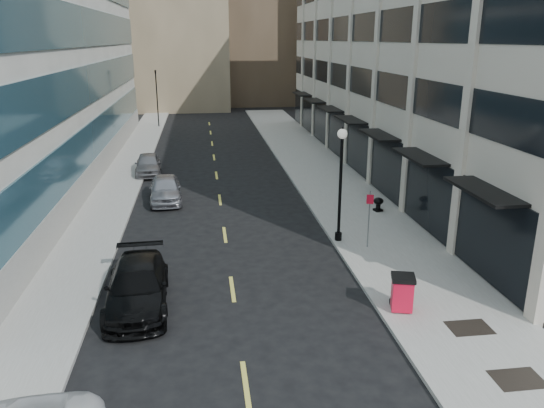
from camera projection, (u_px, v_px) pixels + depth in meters
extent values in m
cube|color=gray|center=(341.00, 194.00, 32.87)|extent=(5.00, 80.00, 0.15)
cube|color=gray|center=(109.00, 203.00, 31.09)|extent=(3.00, 80.00, 0.15)
cube|color=beige|center=(450.00, 43.00, 38.03)|extent=(14.00, 46.00, 18.00)
cube|color=black|center=(351.00, 141.00, 39.24)|extent=(0.18, 46.00, 3.60)
cube|color=black|center=(354.00, 79.00, 37.89)|extent=(0.12, 46.00, 1.80)
cube|color=black|center=(356.00, 28.00, 36.85)|extent=(0.12, 46.00, 1.80)
cube|color=beige|center=(475.00, 46.00, 21.07)|extent=(0.35, 0.60, 18.00)
cube|color=beige|center=(416.00, 45.00, 26.74)|extent=(0.35, 0.60, 18.00)
cube|color=beige|center=(378.00, 44.00, 32.41)|extent=(0.35, 0.60, 18.00)
cube|color=beige|center=(351.00, 43.00, 38.09)|extent=(0.35, 0.60, 18.00)
cube|color=beige|center=(331.00, 42.00, 43.76)|extent=(0.35, 0.60, 18.00)
cube|color=beige|center=(316.00, 42.00, 49.43)|extent=(0.35, 0.60, 18.00)
cube|color=beige|center=(304.00, 41.00, 55.11)|extent=(0.35, 0.60, 18.00)
cube|color=black|center=(483.00, 191.00, 19.67)|extent=(1.30, 4.00, 0.12)
cube|color=black|center=(419.00, 157.00, 25.35)|extent=(1.30, 4.00, 0.12)
cube|color=black|center=(379.00, 135.00, 31.02)|extent=(1.30, 4.00, 0.12)
cube|color=black|center=(351.00, 120.00, 36.69)|extent=(1.30, 4.00, 0.12)
cube|color=black|center=(330.00, 109.00, 42.37)|extent=(1.30, 4.00, 0.12)
cube|color=black|center=(314.00, 101.00, 48.04)|extent=(1.30, 4.00, 0.12)
cube|color=black|center=(302.00, 94.00, 53.72)|extent=(1.30, 4.00, 0.12)
cube|color=gray|center=(102.00, 163.00, 37.28)|extent=(0.20, 46.00, 1.80)
cube|color=#2B5465|center=(99.00, 134.00, 36.65)|extent=(0.14, 45.60, 2.40)
cube|color=#2B5465|center=(94.00, 82.00, 35.60)|extent=(0.14, 45.60, 2.40)
cube|color=#2B5465|center=(89.00, 27.00, 34.55)|extent=(0.14, 45.60, 2.40)
cube|color=#968262|center=(174.00, 2.00, 72.63)|extent=(14.00, 18.00, 28.00)
cube|color=#968262|center=(112.00, 27.00, 81.71)|extent=(12.00, 14.00, 22.00)
cube|color=beige|center=(333.00, 33.00, 74.74)|extent=(10.00, 14.00, 20.00)
cube|color=black|center=(518.00, 379.00, 14.90)|extent=(1.40, 1.00, 0.01)
cube|color=black|center=(469.00, 328.00, 17.54)|extent=(1.40, 1.00, 0.01)
cube|color=#D8CC4C|center=(246.00, 384.00, 14.92)|extent=(0.15, 2.20, 0.01)
cube|color=#D8CC4C|center=(232.00, 289.00, 20.59)|extent=(0.15, 2.20, 0.01)
cube|color=#D8CC4C|center=(225.00, 235.00, 26.27)|extent=(0.15, 2.20, 0.01)
cube|color=#D8CC4C|center=(220.00, 200.00, 31.94)|extent=(0.15, 2.20, 0.01)
cube|color=#D8CC4C|center=(216.00, 175.00, 37.61)|extent=(0.15, 2.20, 0.01)
cube|color=#D8CC4C|center=(214.00, 157.00, 43.29)|extent=(0.15, 2.20, 0.01)
cube|color=#D8CC4C|center=(212.00, 144.00, 48.96)|extent=(0.15, 2.20, 0.01)
cube|color=#D8CC4C|center=(211.00, 133.00, 54.64)|extent=(0.15, 2.20, 0.01)
cube|color=#D8CC4C|center=(209.00, 124.00, 60.31)|extent=(0.15, 2.20, 0.01)
cylinder|color=black|center=(157.00, 100.00, 56.82)|extent=(0.12, 0.12, 6.00)
imported|color=black|center=(155.00, 71.00, 55.93)|extent=(0.66, 0.66, 1.98)
imported|color=black|center=(137.00, 287.00, 19.07)|extent=(2.39, 5.42, 1.55)
imported|color=gray|center=(165.00, 189.00, 31.44)|extent=(2.13, 4.65, 1.55)
imported|color=slate|center=(148.00, 164.00, 37.73)|extent=(1.98, 4.44, 1.48)
cube|color=red|center=(402.00, 294.00, 18.53)|extent=(0.87, 0.87, 1.14)
cube|color=black|center=(403.00, 278.00, 18.35)|extent=(0.99, 0.99, 0.14)
cylinder|color=black|center=(391.00, 302.00, 19.01)|extent=(0.07, 0.25, 0.25)
cylinder|color=black|center=(403.00, 301.00, 19.06)|extent=(0.07, 0.25, 0.25)
cylinder|color=black|center=(338.00, 236.00, 25.13)|extent=(0.33, 0.33, 0.37)
cylinder|color=black|center=(340.00, 188.00, 24.41)|extent=(0.14, 0.14, 4.72)
sphere|color=silver|center=(342.00, 134.00, 23.66)|extent=(0.45, 0.45, 0.45)
cone|color=black|center=(343.00, 128.00, 23.58)|extent=(0.12, 0.12, 0.18)
cylinder|color=slate|center=(369.00, 219.00, 23.93)|extent=(0.05, 0.05, 2.69)
cube|color=#B30B20|center=(370.00, 199.00, 23.63)|extent=(0.31, 0.13, 0.43)
cube|color=black|center=(378.00, 210.00, 29.38)|extent=(0.51, 0.51, 0.12)
cylinder|color=black|center=(378.00, 206.00, 29.31)|extent=(0.26, 0.26, 0.40)
ellipsoid|color=black|center=(378.00, 201.00, 29.23)|extent=(0.55, 0.55, 0.39)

